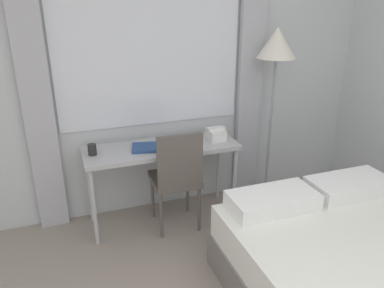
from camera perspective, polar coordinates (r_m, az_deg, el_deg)
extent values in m
cube|color=silver|center=(3.42, -4.39, 11.53)|extent=(5.00, 0.05, 2.70)
cube|color=white|center=(3.33, -6.45, 15.52)|extent=(1.64, 0.01, 1.50)
cube|color=#B2B2BC|center=(3.25, -22.92, 8.47)|extent=(0.24, 0.06, 2.60)
cube|color=#B2B2BC|center=(3.67, 8.92, 11.23)|extent=(0.24, 0.06, 2.60)
cube|color=#B2B2B7|center=(3.28, -4.65, -0.65)|extent=(1.34, 0.46, 0.04)
cylinder|color=#B2B2B7|center=(3.18, -14.68, -9.38)|extent=(0.04, 0.04, 0.69)
cylinder|color=#B2B2B7|center=(3.47, 6.50, -5.99)|extent=(0.04, 0.04, 0.69)
cylinder|color=#B2B2B7|center=(3.51, -15.32, -6.34)|extent=(0.04, 0.04, 0.69)
cylinder|color=#B2B2B7|center=(3.78, 4.02, -3.53)|extent=(0.04, 0.04, 0.69)
cube|color=#59514C|center=(3.29, -2.65, -5.38)|extent=(0.41, 0.41, 0.05)
cube|color=#59514C|center=(3.03, -1.83, -2.61)|extent=(0.38, 0.05, 0.45)
cylinder|color=#59514C|center=(3.23, -4.72, -10.86)|extent=(0.03, 0.03, 0.43)
cylinder|color=#59514C|center=(3.31, 1.10, -9.92)|extent=(0.03, 0.03, 0.43)
cylinder|color=#59514C|center=(3.52, -6.02, -8.01)|extent=(0.03, 0.03, 0.43)
cylinder|color=#59514C|center=(3.59, -0.67, -7.23)|extent=(0.03, 0.03, 0.43)
cube|color=white|center=(2.77, 12.17, -8.42)|extent=(0.63, 0.32, 0.12)
cube|color=white|center=(3.15, 22.82, -5.86)|extent=(0.63, 0.32, 0.12)
cylinder|color=#4C4C51|center=(3.97, 10.98, -7.93)|extent=(0.26, 0.26, 0.03)
cylinder|color=gray|center=(3.67, 11.76, 1.84)|extent=(0.02, 0.02, 1.40)
cone|color=silver|center=(3.49, 12.83, 14.84)|extent=(0.35, 0.35, 0.27)
cube|color=white|center=(3.40, 3.65, 1.43)|extent=(0.14, 0.17, 0.09)
cube|color=white|center=(3.38, 3.68, 2.37)|extent=(0.16, 0.06, 0.02)
cube|color=navy|center=(3.22, -6.47, -0.51)|extent=(0.34, 0.27, 0.02)
cube|color=white|center=(3.22, -6.48, -0.43)|extent=(0.32, 0.26, 0.01)
cylinder|color=#262628|center=(3.17, -14.96, -0.82)|extent=(0.07, 0.07, 0.09)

